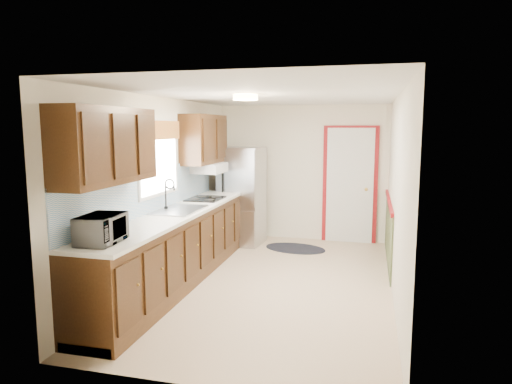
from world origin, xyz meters
The scene contains 8 objects.
room_shell centered at (0.00, 0.00, 1.20)m, with size 3.20×5.20×2.52m.
kitchen_run centered at (-1.24, -0.29, 0.81)m, with size 0.63×4.00×2.20m.
back_wall_trim centered at (0.99, 2.21, 0.89)m, with size 1.12×2.30×2.08m.
ceiling_fixture centered at (-0.30, -0.20, 2.36)m, with size 0.30×0.30×0.06m, color #FFD88C.
microwave centered at (-1.20, -1.95, 1.10)m, with size 0.48×0.26×0.32m, color white.
refrigerator centered at (-0.95, 1.90, 0.84)m, with size 0.74×0.73×1.67m.
rug centered at (0.02, 1.75, 0.01)m, with size 1.02×0.66×0.01m, color black.
cooktop centered at (-1.19, 0.75, 0.95)m, with size 0.48×0.58×0.02m, color black.
Camera 1 is at (1.19, -5.59, 2.00)m, focal length 32.00 mm.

